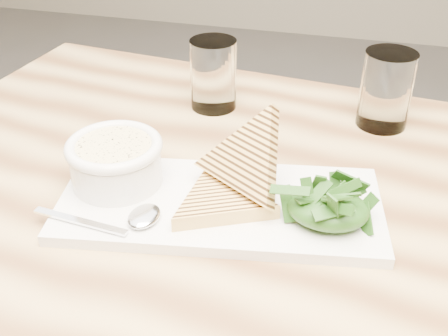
% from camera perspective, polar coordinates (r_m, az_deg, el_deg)
% --- Properties ---
extents(table_top, '(1.21, 0.88, 0.04)m').
position_cam_1_polar(table_top, '(0.74, 3.95, -4.24)').
color(table_top, tan).
rests_on(table_top, ground).
extents(table_leg_bl, '(0.06, 0.06, 0.73)m').
position_cam_1_polar(table_leg_bl, '(1.38, -15.39, -5.54)').
color(table_leg_bl, tan).
rests_on(table_leg_bl, ground).
extents(platter, '(0.42, 0.24, 0.01)m').
position_cam_1_polar(platter, '(0.70, -0.42, -3.77)').
color(platter, silver).
rests_on(platter, table_top).
extents(soup_bowl, '(0.12, 0.12, 0.05)m').
position_cam_1_polar(soup_bowl, '(0.73, -10.89, 0.17)').
color(soup_bowl, silver).
rests_on(soup_bowl, platter).
extents(soup, '(0.10, 0.10, 0.01)m').
position_cam_1_polar(soup, '(0.72, -11.12, 2.05)').
color(soup, '#DAC583').
rests_on(soup, soup_bowl).
extents(bowl_rim, '(0.12, 0.12, 0.01)m').
position_cam_1_polar(bowl_rim, '(0.72, -11.14, 2.19)').
color(bowl_rim, silver).
rests_on(bowl_rim, soup_bowl).
extents(sandwich_flat, '(0.20, 0.20, 0.02)m').
position_cam_1_polar(sandwich_flat, '(0.68, -0.35, -3.31)').
color(sandwich_flat, tan).
rests_on(sandwich_flat, platter).
extents(sandwich_lean, '(0.21, 0.21, 0.17)m').
position_cam_1_polar(sandwich_lean, '(0.68, 2.31, 0.81)').
color(sandwich_lean, tan).
rests_on(sandwich_lean, sandwich_flat).
extents(salad_base, '(0.10, 0.08, 0.04)m').
position_cam_1_polar(salad_base, '(0.66, 10.48, -4.07)').
color(salad_base, black).
rests_on(salad_base, platter).
extents(arugula_pile, '(0.11, 0.10, 0.05)m').
position_cam_1_polar(arugula_pile, '(0.66, 10.55, -3.48)').
color(arugula_pile, '#315F1B').
rests_on(arugula_pile, platter).
extents(spoon_bowl, '(0.04, 0.05, 0.01)m').
position_cam_1_polar(spoon_bowl, '(0.67, -8.12, -4.86)').
color(spoon_bowl, silver).
rests_on(spoon_bowl, platter).
extents(spoon_handle, '(0.12, 0.02, 0.00)m').
position_cam_1_polar(spoon_handle, '(0.68, -14.40, -5.25)').
color(spoon_handle, silver).
rests_on(spoon_handle, platter).
extents(glass_near, '(0.08, 0.08, 0.12)m').
position_cam_1_polar(glass_near, '(0.93, -1.09, 9.48)').
color(glass_near, white).
rests_on(glass_near, table_top).
extents(glass_far, '(0.08, 0.08, 0.12)m').
position_cam_1_polar(glass_far, '(0.90, 16.14, 7.65)').
color(glass_far, white).
rests_on(glass_far, table_top).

